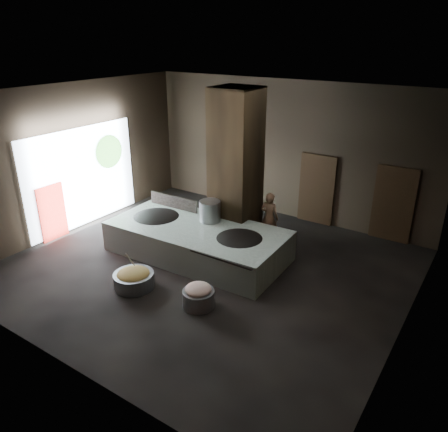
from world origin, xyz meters
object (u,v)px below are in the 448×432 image
Objects in this scene: wok_left at (157,220)px; meat_basin at (199,298)px; hearth_platform at (197,241)px; stock_pot at (210,212)px; wok_right at (239,242)px; cook at (269,218)px; veg_basin at (134,280)px.

meat_basin is (2.98, -1.96, -0.55)m from wok_left.
stock_pot is at bearing 82.89° from hearth_platform.
meat_basin is at bearing -84.87° from wok_right.
wok_right is 2.25× the size of stock_pot.
meat_basin is (1.53, -2.01, -0.23)m from hearth_platform.
cook reaches higher than meat_basin.
meat_basin is at bearing -54.55° from hearth_platform.
veg_basin is at bearing -99.38° from hearth_platform.
veg_basin is (1.16, -2.18, -0.57)m from wok_left.
wok_left reaches higher than wok_right.
cook is 3.91m from meat_basin.
wok_right reaches higher than meat_basin.
hearth_platform is 1.49m from wok_left.
wok_left is 2.53m from veg_basin.
veg_basin is (-0.29, -2.23, -0.25)m from hearth_platform.
cook is at bearing 53.46° from hearth_platform.
wok_left is 1.07× the size of wok_right.
veg_basin is at bearing -62.01° from wok_left.
stock_pot is 0.87× the size of meat_basin.
wok_left is at bearing 32.17° from cook.
cook is at bearing 46.63° from stock_pot.
veg_basin is 1.84m from meat_basin.
cook is (2.72, 1.90, 0.03)m from wok_left.
hearth_platform is 6.71× the size of meat_basin.
wok_right is at bearing -21.04° from stock_pot.
cook reaches higher than wok_left.
stock_pot is at bearing 43.96° from cook.
veg_basin is (-1.64, -2.28, -0.57)m from wok_right.
stock_pot is 0.41× the size of cook.
cook is 2.11× the size of meat_basin.
hearth_platform is at bearing -177.88° from wok_right.
stock_pot is 0.65× the size of veg_basin.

